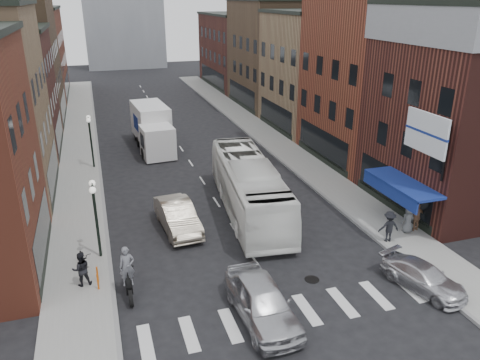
% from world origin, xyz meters
% --- Properties ---
extents(ground, '(160.00, 160.00, 0.00)m').
position_xyz_m(ground, '(0.00, 0.00, 0.00)').
color(ground, black).
rests_on(ground, ground).
extents(sidewalk_left, '(3.00, 74.00, 0.15)m').
position_xyz_m(sidewalk_left, '(-8.50, 22.00, 0.07)').
color(sidewalk_left, gray).
rests_on(sidewalk_left, ground).
extents(sidewalk_right, '(3.00, 74.00, 0.15)m').
position_xyz_m(sidewalk_right, '(8.50, 22.00, 0.07)').
color(sidewalk_right, gray).
rests_on(sidewalk_right, ground).
extents(curb_left, '(0.20, 74.00, 0.16)m').
position_xyz_m(curb_left, '(-7.00, 22.00, 0.00)').
color(curb_left, gray).
rests_on(curb_left, ground).
extents(curb_right, '(0.20, 74.00, 0.16)m').
position_xyz_m(curb_right, '(7.00, 22.00, 0.00)').
color(curb_right, gray).
rests_on(curb_right, ground).
extents(crosswalk_stripes, '(12.00, 2.20, 0.01)m').
position_xyz_m(crosswalk_stripes, '(0.00, -3.00, 0.00)').
color(crosswalk_stripes, silver).
rests_on(crosswalk_stripes, ground).
extents(bldg_left_far_a, '(10.30, 12.20, 13.30)m').
position_xyz_m(bldg_left_far_a, '(-14.99, 35.00, 6.65)').
color(bldg_left_far_a, brown).
rests_on(bldg_left_far_a, ground).
extents(bldg_left_far_b, '(10.30, 16.20, 11.30)m').
position_xyz_m(bldg_left_far_b, '(-14.99, 49.00, 5.65)').
color(bldg_left_far_b, brown).
rests_on(bldg_left_far_b, ground).
extents(bldg_right_corner, '(10.30, 9.20, 12.30)m').
position_xyz_m(bldg_right_corner, '(14.99, 4.50, 6.15)').
color(bldg_right_corner, '#3F1B16').
rests_on(bldg_right_corner, ground).
extents(bldg_right_mid_a, '(10.30, 10.20, 14.30)m').
position_xyz_m(bldg_right_mid_a, '(15.00, 14.00, 7.15)').
color(bldg_right_mid_a, brown).
rests_on(bldg_right_mid_a, ground).
extents(bldg_right_mid_b, '(10.30, 10.20, 11.30)m').
position_xyz_m(bldg_right_mid_b, '(14.99, 24.00, 5.65)').
color(bldg_right_mid_b, '#8C6C4D').
rests_on(bldg_right_mid_b, ground).
extents(bldg_right_far_a, '(10.30, 12.20, 12.30)m').
position_xyz_m(bldg_right_far_a, '(14.99, 35.00, 6.15)').
color(bldg_right_far_a, brown).
rests_on(bldg_right_far_a, ground).
extents(bldg_right_far_b, '(10.30, 16.20, 10.30)m').
position_xyz_m(bldg_right_far_b, '(14.99, 49.00, 5.15)').
color(bldg_right_far_b, '#3F1B16').
rests_on(bldg_right_far_b, ground).
extents(awning_blue, '(1.80, 5.00, 0.78)m').
position_xyz_m(awning_blue, '(8.93, 2.50, 2.63)').
color(awning_blue, navy).
rests_on(awning_blue, ground).
extents(billboard_sign, '(1.52, 3.00, 3.70)m').
position_xyz_m(billboard_sign, '(8.59, 0.50, 6.13)').
color(billboard_sign, black).
rests_on(billboard_sign, ground).
extents(streetlamp_near, '(0.32, 1.22, 4.11)m').
position_xyz_m(streetlamp_near, '(-7.40, 4.00, 2.91)').
color(streetlamp_near, black).
rests_on(streetlamp_near, ground).
extents(streetlamp_far, '(0.32, 1.22, 4.11)m').
position_xyz_m(streetlamp_far, '(-7.40, 18.00, 2.91)').
color(streetlamp_far, black).
rests_on(streetlamp_far, ground).
extents(bike_rack, '(0.08, 0.68, 0.80)m').
position_xyz_m(bike_rack, '(-7.60, 1.30, 0.55)').
color(bike_rack, '#D8590C').
rests_on(bike_rack, sidewalk_left).
extents(box_truck, '(3.00, 8.60, 3.67)m').
position_xyz_m(box_truck, '(-2.27, 21.79, 1.81)').
color(box_truck, white).
rests_on(box_truck, ground).
extents(motorcycle_rider, '(0.68, 2.40, 2.45)m').
position_xyz_m(motorcycle_rider, '(-6.30, 0.32, 1.14)').
color(motorcycle_rider, black).
rests_on(motorcycle_rider, ground).
extents(transit_bus, '(4.15, 12.29, 3.36)m').
position_xyz_m(transit_bus, '(1.53, 6.99, 1.68)').
color(transit_bus, white).
rests_on(transit_bus, ground).
extents(sedan_left_near, '(2.18, 5.10, 1.72)m').
position_xyz_m(sedan_left_near, '(-1.24, -2.98, 0.86)').
color(sedan_left_near, silver).
rests_on(sedan_left_near, ground).
extents(sedan_left_far, '(2.10, 5.08, 1.64)m').
position_xyz_m(sedan_left_far, '(-3.06, 6.00, 0.82)').
color(sedan_left_far, beige).
rests_on(sedan_left_far, ground).
extents(curb_car, '(2.75, 4.37, 1.18)m').
position_xyz_m(curb_car, '(6.48, -3.14, 0.59)').
color(curb_car, silver).
rests_on(curb_car, ground).
extents(parked_bicycle, '(0.92, 1.84, 0.93)m').
position_xyz_m(parked_bicycle, '(-8.21, 3.13, 0.61)').
color(parked_bicycle, black).
rests_on(parked_bicycle, sidewalk_left).
extents(ped_left_solo, '(0.85, 0.55, 1.65)m').
position_xyz_m(ped_left_solo, '(-8.26, 1.58, 0.98)').
color(ped_left_solo, black).
rests_on(ped_left_solo, sidewalk_left).
extents(ped_right_a, '(1.18, 0.70, 1.72)m').
position_xyz_m(ped_right_a, '(7.40, 0.96, 1.01)').
color(ped_right_a, black).
rests_on(ped_right_a, sidewalk_right).
extents(ped_right_b, '(1.04, 0.61, 1.67)m').
position_xyz_m(ped_right_b, '(9.60, 1.56, 0.99)').
color(ped_right_b, '#8A6246').
rests_on(ped_right_b, sidewalk_right).
extents(ped_right_c, '(0.78, 0.51, 1.59)m').
position_xyz_m(ped_right_c, '(9.01, 1.50, 0.94)').
color(ped_right_c, '#55585C').
rests_on(ped_right_c, sidewalk_right).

